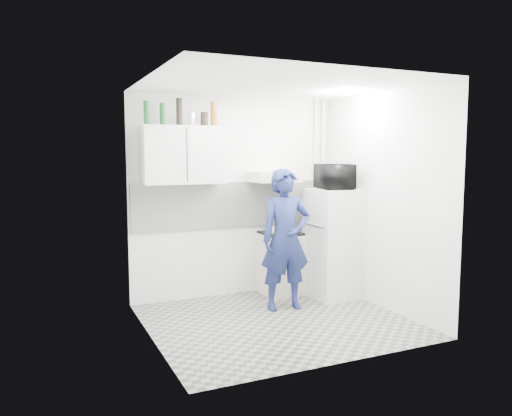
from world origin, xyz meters
name	(u,v)px	position (x,y,z in m)	size (l,w,h in m)	color
floor	(277,321)	(0.00, 0.00, 0.00)	(2.80, 2.80, 0.00)	gray
ceiling	(278,84)	(0.00, 0.00, 2.60)	(2.80, 2.80, 0.00)	white
wall_back	(235,197)	(0.00, 1.25, 1.30)	(2.80, 2.80, 0.00)	white
wall_left	(150,212)	(-1.40, 0.00, 1.30)	(2.60, 2.60, 0.00)	white
wall_right	(381,201)	(1.40, 0.00, 1.30)	(2.60, 2.60, 0.00)	white
person	(286,239)	(0.30, 0.39, 0.85)	(0.62, 0.40, 1.69)	#192250
stove	(280,264)	(0.55, 1.00, 0.40)	(0.50, 0.50, 0.80)	beige
fridge	(334,243)	(1.10, 0.56, 0.71)	(0.59, 0.59, 1.42)	silver
stove_top	(281,233)	(0.55, 1.00, 0.82)	(0.48, 0.48, 0.03)	black
saucepan	(275,229)	(0.46, 0.99, 0.88)	(0.17, 0.17, 0.09)	silver
microwave	(335,177)	(1.10, 0.56, 1.58)	(0.39, 0.57, 0.32)	black
bottle_a	(146,113)	(-1.18, 1.07, 2.34)	(0.06, 0.06, 0.28)	#144C1E
bottle_b	(163,114)	(-0.99, 1.07, 2.33)	(0.07, 0.07, 0.26)	#144C1E
bottle_d	(179,112)	(-0.79, 1.07, 2.36)	(0.07, 0.07, 0.33)	black
canister_a	(192,119)	(-0.63, 1.07, 2.29)	(0.07, 0.07, 0.17)	#B2B7BC
canister_b	(204,119)	(-0.47, 1.07, 2.29)	(0.09, 0.09, 0.17)	black
bottle_e	(214,114)	(-0.35, 1.07, 2.35)	(0.08, 0.08, 0.31)	brown
upper_cabinet	(183,155)	(-0.75, 1.07, 1.85)	(1.00, 0.35, 0.70)	silver
range_hood	(274,177)	(0.45, 1.00, 1.57)	(0.60, 0.50, 0.14)	beige
backsplash	(235,204)	(0.00, 1.24, 1.20)	(2.74, 0.03, 0.60)	white
pipe_a	(323,194)	(1.30, 1.17, 1.30)	(0.05, 0.05, 2.60)	beige
pipe_b	(315,194)	(1.18, 1.17, 1.30)	(0.04, 0.04, 2.60)	beige
ceiling_spot_fixture	(346,94)	(1.00, 0.20, 2.57)	(0.10, 0.10, 0.02)	white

